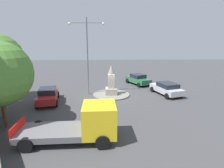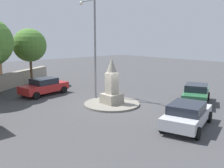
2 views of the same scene
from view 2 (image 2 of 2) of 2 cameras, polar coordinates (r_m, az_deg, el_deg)
name	(u,v)px [view 2 (image 2 of 2)]	position (r m, az deg, el deg)	size (l,w,h in m)	color
ground_plane	(112,105)	(18.52, -0.06, -4.83)	(80.00, 80.00, 0.00)	#424244
traffic_island	(112,104)	(18.50, -0.06, -4.63)	(4.16, 4.16, 0.13)	gray
monument	(112,86)	(18.18, -0.06, -0.36)	(1.31, 1.31, 3.38)	#9E9687
streetlamp	(95,36)	(20.21, -3.98, 11.03)	(3.87, 0.28, 8.46)	slate
car_silver_near_island	(187,114)	(14.39, 17.08, -6.75)	(2.98, 4.62, 1.42)	#B7BABF
car_green_far_side	(196,93)	(19.83, 18.94, -2.09)	(3.28, 4.45, 1.49)	#2D6B42
car_red_passing	(44,86)	(22.35, -15.48, -0.51)	(2.60, 4.51, 1.48)	#B22323
tree_far_corner	(30,45)	(27.60, -18.59, 8.53)	(3.49, 3.49, 5.94)	brown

